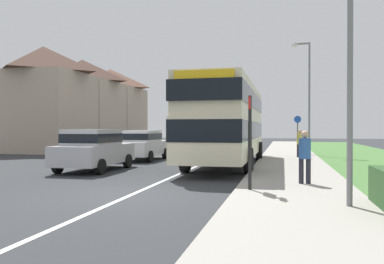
{
  "coord_description": "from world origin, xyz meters",
  "views": [
    {
      "loc": [
        3.86,
        -9.43,
        1.74
      ],
      "look_at": [
        0.53,
        4.69,
        1.6
      ],
      "focal_mm": 36.37,
      "sensor_mm": 36.0,
      "label": 1
    }
  ],
  "objects_px": {
    "pedestrian_walking_away": "(300,142)",
    "cycle_route_sign": "(298,133)",
    "street_lamp_near": "(345,15)",
    "street_lamp_mid": "(308,91)",
    "parked_car_silver": "(94,148)",
    "double_decker_bus": "(228,120)",
    "pedestrian_at_stop": "(305,154)",
    "bus_stop_sign": "(250,136)",
    "parked_car_white": "(143,144)"
  },
  "relations": [
    {
      "from": "pedestrian_walking_away",
      "to": "cycle_route_sign",
      "type": "height_order",
      "value": "cycle_route_sign"
    },
    {
      "from": "street_lamp_near",
      "to": "street_lamp_mid",
      "type": "relative_size",
      "value": 1.0
    },
    {
      "from": "parked_car_silver",
      "to": "street_lamp_mid",
      "type": "height_order",
      "value": "street_lamp_mid"
    },
    {
      "from": "double_decker_bus",
      "to": "pedestrian_at_stop",
      "type": "relative_size",
      "value": 6.75
    },
    {
      "from": "pedestrian_walking_away",
      "to": "street_lamp_mid",
      "type": "xyz_separation_m",
      "value": [
        0.56,
        2.84,
        3.11
      ]
    },
    {
      "from": "parked_car_silver",
      "to": "bus_stop_sign",
      "type": "xyz_separation_m",
      "value": [
        6.69,
        -4.23,
        0.61
      ]
    },
    {
      "from": "bus_stop_sign",
      "to": "cycle_route_sign",
      "type": "distance_m",
      "value": 15.01
    },
    {
      "from": "parked_car_silver",
      "to": "pedestrian_at_stop",
      "type": "relative_size",
      "value": 2.49
    },
    {
      "from": "pedestrian_at_stop",
      "to": "street_lamp_near",
      "type": "distance_m",
      "value": 4.5
    },
    {
      "from": "parked_car_silver",
      "to": "cycle_route_sign",
      "type": "relative_size",
      "value": 1.65
    },
    {
      "from": "street_lamp_mid",
      "to": "double_decker_bus",
      "type": "bearing_deg",
      "value": -118.73
    },
    {
      "from": "parked_car_white",
      "to": "street_lamp_near",
      "type": "bearing_deg",
      "value": -52.57
    },
    {
      "from": "double_decker_bus",
      "to": "bus_stop_sign",
      "type": "height_order",
      "value": "double_decker_bus"
    },
    {
      "from": "pedestrian_walking_away",
      "to": "bus_stop_sign",
      "type": "xyz_separation_m",
      "value": [
        -1.76,
        -12.09,
        0.56
      ]
    },
    {
      "from": "double_decker_bus",
      "to": "street_lamp_mid",
      "type": "relative_size",
      "value": 1.59
    },
    {
      "from": "parked_car_white",
      "to": "cycle_route_sign",
      "type": "xyz_separation_m",
      "value": [
        8.33,
        5.26,
        0.53
      ]
    },
    {
      "from": "pedestrian_at_stop",
      "to": "pedestrian_walking_away",
      "type": "bearing_deg",
      "value": 88.45
    },
    {
      "from": "cycle_route_sign",
      "to": "parked_car_silver",
      "type": "bearing_deg",
      "value": -128.22
    },
    {
      "from": "bus_stop_sign",
      "to": "street_lamp_near",
      "type": "relative_size",
      "value": 0.37
    },
    {
      "from": "parked_car_white",
      "to": "bus_stop_sign",
      "type": "xyz_separation_m",
      "value": [
        6.6,
        -9.65,
        0.64
      ]
    },
    {
      "from": "pedestrian_at_stop",
      "to": "pedestrian_walking_away",
      "type": "distance_m",
      "value": 10.63
    },
    {
      "from": "parked_car_white",
      "to": "cycle_route_sign",
      "type": "distance_m",
      "value": 9.87
    },
    {
      "from": "pedestrian_at_stop",
      "to": "pedestrian_walking_away",
      "type": "xyz_separation_m",
      "value": [
        0.29,
        10.62,
        0.0
      ]
    },
    {
      "from": "parked_car_white",
      "to": "street_lamp_mid",
      "type": "xyz_separation_m",
      "value": [
        8.92,
        5.28,
        3.19
      ]
    },
    {
      "from": "cycle_route_sign",
      "to": "street_lamp_mid",
      "type": "height_order",
      "value": "street_lamp_mid"
    },
    {
      "from": "parked_car_silver",
      "to": "parked_car_white",
      "type": "bearing_deg",
      "value": 89.06
    },
    {
      "from": "parked_car_silver",
      "to": "double_decker_bus",
      "type": "bearing_deg",
      "value": 34.27
    },
    {
      "from": "parked_car_white",
      "to": "pedestrian_walking_away",
      "type": "xyz_separation_m",
      "value": [
        8.36,
        2.44,
        0.08
      ]
    },
    {
      "from": "pedestrian_walking_away",
      "to": "bus_stop_sign",
      "type": "bearing_deg",
      "value": -98.27
    },
    {
      "from": "cycle_route_sign",
      "to": "bus_stop_sign",
      "type": "bearing_deg",
      "value": -96.6
    },
    {
      "from": "pedestrian_walking_away",
      "to": "street_lamp_mid",
      "type": "distance_m",
      "value": 4.25
    },
    {
      "from": "street_lamp_mid",
      "to": "cycle_route_sign",
      "type": "bearing_deg",
      "value": -178.12
    },
    {
      "from": "pedestrian_at_stop",
      "to": "street_lamp_mid",
      "type": "height_order",
      "value": "street_lamp_mid"
    },
    {
      "from": "street_lamp_near",
      "to": "parked_car_white",
      "type": "bearing_deg",
      "value": 127.43
    },
    {
      "from": "parked_car_silver",
      "to": "cycle_route_sign",
      "type": "height_order",
      "value": "cycle_route_sign"
    },
    {
      "from": "double_decker_bus",
      "to": "pedestrian_walking_away",
      "type": "distance_m",
      "value": 5.73
    },
    {
      "from": "cycle_route_sign",
      "to": "parked_car_white",
      "type": "bearing_deg",
      "value": -147.71
    },
    {
      "from": "parked_car_white",
      "to": "cycle_route_sign",
      "type": "relative_size",
      "value": 1.66
    },
    {
      "from": "parked_car_silver",
      "to": "street_lamp_near",
      "type": "relative_size",
      "value": 0.59
    },
    {
      "from": "parked_car_silver",
      "to": "pedestrian_walking_away",
      "type": "xyz_separation_m",
      "value": [
        8.45,
        7.86,
        0.05
      ]
    },
    {
      "from": "pedestrian_walking_away",
      "to": "bus_stop_sign",
      "type": "height_order",
      "value": "bus_stop_sign"
    },
    {
      "from": "double_decker_bus",
      "to": "cycle_route_sign",
      "type": "height_order",
      "value": "double_decker_bus"
    },
    {
      "from": "pedestrian_at_stop",
      "to": "pedestrian_walking_away",
      "type": "relative_size",
      "value": 1.0
    },
    {
      "from": "parked_car_white",
      "to": "bus_stop_sign",
      "type": "distance_m",
      "value": 11.71
    },
    {
      "from": "street_lamp_near",
      "to": "street_lamp_mid",
      "type": "bearing_deg",
      "value": 89.22
    },
    {
      "from": "parked_car_white",
      "to": "cycle_route_sign",
      "type": "height_order",
      "value": "cycle_route_sign"
    },
    {
      "from": "pedestrian_at_stop",
      "to": "cycle_route_sign",
      "type": "relative_size",
      "value": 0.66
    },
    {
      "from": "street_lamp_near",
      "to": "street_lamp_mid",
      "type": "distance_m",
      "value": 16.65
    },
    {
      "from": "double_decker_bus",
      "to": "bus_stop_sign",
      "type": "bearing_deg",
      "value": -77.67
    },
    {
      "from": "double_decker_bus",
      "to": "parked_car_silver",
      "type": "relative_size",
      "value": 2.71
    }
  ]
}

